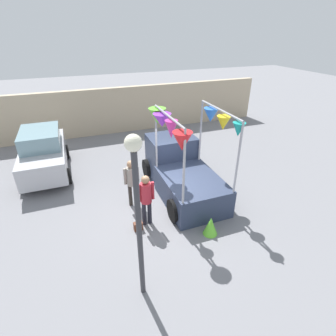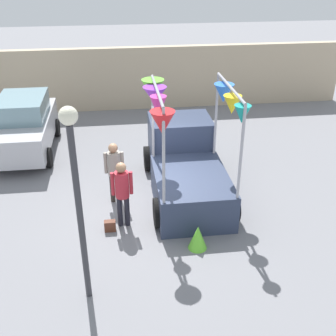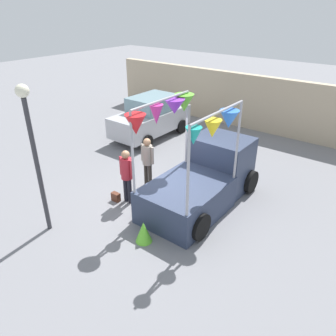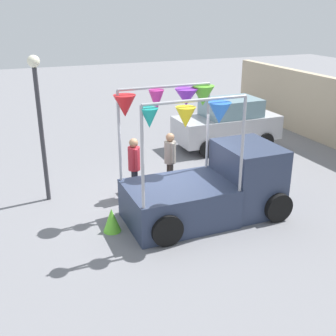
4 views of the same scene
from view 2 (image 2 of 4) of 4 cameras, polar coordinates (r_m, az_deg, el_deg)
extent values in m
plane|color=slate|center=(11.32, -2.00, -5.62)|extent=(60.00, 60.00, 0.00)
cube|color=#2D3851|center=(11.14, 3.15, -3.21)|extent=(1.90, 2.60, 1.00)
cube|color=#2D3851|center=(12.70, 1.60, 2.97)|extent=(1.80, 1.40, 1.80)
cube|color=#8CB2C6|center=(12.51, 1.63, 4.83)|extent=(1.76, 1.37, 0.60)
cylinder|color=black|center=(13.14, -2.76, 1.32)|extent=(0.22, 0.76, 0.76)
cylinder|color=black|center=(13.40, 5.36, 1.78)|extent=(0.22, 0.76, 0.76)
cylinder|color=black|center=(10.51, -1.32, -6.08)|extent=(0.22, 0.76, 0.76)
cylinder|color=black|center=(10.83, 8.76, -5.29)|extent=(0.22, 0.76, 0.76)
cylinder|color=#A5A5AD|center=(11.40, -2.07, 6.79)|extent=(0.07, 0.07, 2.30)
cylinder|color=#A5A5AD|center=(11.67, 6.53, 7.14)|extent=(0.07, 0.07, 2.30)
cylinder|color=#A5A5AD|center=(9.17, -0.59, 1.34)|extent=(0.07, 0.07, 2.30)
cylinder|color=#A5A5AD|center=(9.51, 9.88, 1.92)|extent=(0.07, 0.07, 2.30)
cylinder|color=#A5A5AD|center=(9.87, -1.48, 10.48)|extent=(0.07, 2.44, 0.07)
cylinder|color=#A5A5AD|center=(10.19, 8.47, 10.75)|extent=(0.07, 2.44, 0.07)
cone|color=red|center=(9.02, -0.74, 6.11)|extent=(0.77, 0.77, 0.53)
cone|color=teal|center=(9.32, 10.02, 7.17)|extent=(0.46, 0.46, 0.41)
cone|color=#D83399|center=(9.75, -1.31, 8.18)|extent=(0.54, 0.54, 0.55)
cone|color=yellow|center=(10.08, 8.68, 8.47)|extent=(0.62, 0.62, 0.45)
cone|color=purple|center=(10.51, -1.80, 9.82)|extent=(0.62, 0.62, 0.43)
cone|color=blue|center=(10.81, 7.55, 10.01)|extent=(0.59, 0.59, 0.47)
cone|color=#66CC33|center=(10.96, -2.05, 10.58)|extent=(0.65, 0.65, 0.52)
cube|color=#B7B7BC|center=(14.93, -18.78, 4.83)|extent=(1.70, 4.00, 0.90)
cube|color=#72939E|center=(14.80, -19.15, 7.83)|extent=(1.50, 2.10, 0.66)
cylinder|color=black|center=(16.41, -20.75, 4.85)|extent=(0.18, 0.64, 0.64)
cylinder|color=black|center=(16.09, -14.85, 5.31)|extent=(0.18, 0.64, 0.64)
cylinder|color=black|center=(13.83, -15.90, 1.37)|extent=(0.18, 0.64, 0.64)
cylinder|color=black|center=(10.56, -6.54, -5.82)|extent=(0.13, 0.13, 0.84)
cylinder|color=black|center=(10.56, -5.56, -5.76)|extent=(0.13, 0.13, 0.84)
cylinder|color=#B22633|center=(10.16, -6.26, -2.24)|extent=(0.34, 0.34, 0.67)
sphere|color=#997051|center=(9.94, -6.40, 0.05)|extent=(0.25, 0.25, 0.25)
cylinder|color=#B22633|center=(10.15, -7.52, -2.16)|extent=(0.09, 0.09, 0.60)
cylinder|color=#B22633|center=(10.15, -5.03, -2.01)|extent=(0.09, 0.09, 0.60)
cylinder|color=#2D2823|center=(11.55, -7.55, -2.72)|extent=(0.13, 0.13, 0.83)
cylinder|color=#2D2823|center=(11.55, -6.65, -2.66)|extent=(0.13, 0.13, 0.83)
cylinder|color=gray|center=(11.19, -7.32, 0.60)|extent=(0.34, 0.34, 0.66)
sphere|color=#997051|center=(10.99, -7.46, 2.70)|extent=(0.25, 0.25, 0.25)
cylinder|color=gray|center=(11.18, -8.46, 0.68)|extent=(0.09, 0.09, 0.59)
cylinder|color=gray|center=(11.17, -6.21, 0.82)|extent=(0.09, 0.09, 0.59)
cube|color=#592D1E|center=(10.56, -7.85, -7.77)|extent=(0.28, 0.16, 0.28)
cylinder|color=#333338|center=(7.87, -11.78, -6.84)|extent=(0.12, 0.12, 3.69)
sphere|color=#F2EDCC|center=(6.95, -13.37, 6.90)|extent=(0.32, 0.32, 0.32)
cube|color=tan|center=(18.17, -4.61, 12.00)|extent=(18.00, 0.36, 2.60)
cone|color=#66CC33|center=(9.85, 4.05, -9.34)|extent=(0.59, 0.59, 0.60)
camera|label=1|loc=(2.98, -41.31, 8.44)|focal=28.00mm
camera|label=3|loc=(6.94, 60.88, 9.01)|focal=35.00mm
camera|label=4|loc=(11.99, 56.34, 10.68)|focal=45.00mm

